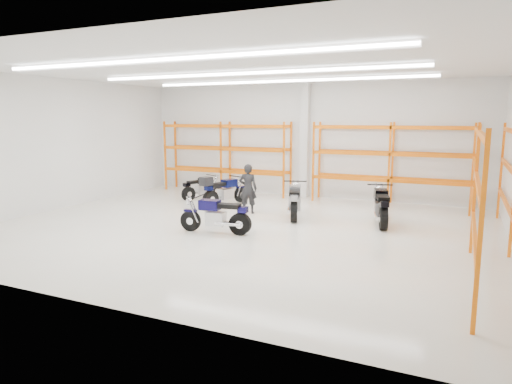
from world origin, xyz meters
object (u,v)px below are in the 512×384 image
at_px(standing_man, 248,189).
at_px(motorcycle_back_b, 222,191).
at_px(motorcycle_back_c, 295,201).
at_px(structural_column, 305,141).
at_px(motorcycle_back_d, 381,207).
at_px(motorcycle_main, 218,216).
at_px(motorcycle_back_a, 201,188).

bearing_deg(standing_man, motorcycle_back_b, -39.90).
distance_m(motorcycle_back_b, standing_man, 1.63).
height_order(motorcycle_back_c, structural_column, structural_column).
distance_m(motorcycle_back_c, motorcycle_back_d, 2.68).
bearing_deg(standing_man, motorcycle_back_c, 169.35).
distance_m(motorcycle_main, motorcycle_back_d, 4.86).
xyz_separation_m(motorcycle_main, motorcycle_back_d, (3.89, 2.93, 0.05)).
distance_m(motorcycle_back_a, structural_column, 4.53).
bearing_deg(structural_column, motorcycle_back_a, -146.80).
height_order(motorcycle_main, motorcycle_back_a, motorcycle_main).
relative_size(motorcycle_back_a, motorcycle_back_d, 0.79).
bearing_deg(structural_column, standing_man, -99.59).
bearing_deg(motorcycle_back_a, structural_column, 33.20).
distance_m(motorcycle_back_b, motorcycle_back_d, 5.76).
bearing_deg(motorcycle_main, structural_column, 88.06).
relative_size(motorcycle_back_b, standing_man, 1.29).
distance_m(motorcycle_back_d, standing_man, 4.33).
distance_m(motorcycle_main, structural_column, 6.90).
height_order(motorcycle_back_b, motorcycle_back_c, motorcycle_back_b).
height_order(motorcycle_main, standing_man, standing_man).
bearing_deg(motorcycle_back_d, motorcycle_back_a, 168.38).
bearing_deg(motorcycle_main, motorcycle_back_d, 36.99).
bearing_deg(motorcycle_back_b, motorcycle_back_a, 149.76).
bearing_deg(motorcycle_back_a, standing_man, -29.59).
distance_m(standing_man, structural_column, 4.18).
height_order(motorcycle_back_c, standing_man, standing_man).
xyz_separation_m(motorcycle_back_c, standing_man, (-1.64, -0.01, 0.31)).
distance_m(motorcycle_main, motorcycle_back_b, 4.01).
distance_m(motorcycle_main, standing_man, 2.85).
relative_size(motorcycle_back_a, standing_man, 1.07).
relative_size(motorcycle_main, structural_column, 0.46).
relative_size(motorcycle_main, motorcycle_back_a, 1.17).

